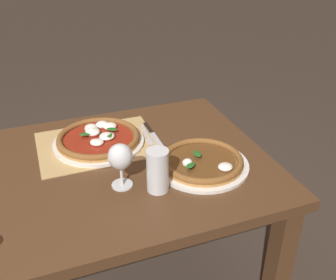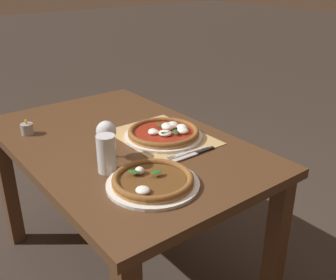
{
  "view_description": "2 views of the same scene",
  "coord_description": "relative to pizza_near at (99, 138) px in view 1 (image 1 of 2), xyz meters",
  "views": [
    {
      "loc": [
        0.12,
        1.17,
        1.51
      ],
      "look_at": [
        -0.32,
        -0.01,
        0.79
      ],
      "focal_mm": 42.0,
      "sensor_mm": 36.0,
      "label": 1
    },
    {
      "loc": [
        -1.38,
        0.81,
        1.45
      ],
      "look_at": [
        -0.26,
        -0.06,
        0.82
      ],
      "focal_mm": 42.0,
      "sensor_mm": 36.0,
      "label": 2
    }
  ],
  "objects": [
    {
      "name": "dining_table",
      "position": [
        0.09,
        0.17,
        -0.13
      ],
      "size": [
        1.33,
        0.85,
        0.74
      ],
      "color": "#4C301C",
      "rests_on": "ground"
    },
    {
      "name": "paper_placemat",
      "position": [
        0.0,
        0.0,
        -0.02
      ],
      "size": [
        0.45,
        0.35,
        0.0
      ],
      "primitive_type": "cube",
      "color": "tan",
      "rests_on": "dining_table"
    },
    {
      "name": "pizza_near",
      "position": [
        0.0,
        0.0,
        0.0
      ],
      "size": [
        0.35,
        0.35,
        0.05
      ],
      "color": "silver",
      "rests_on": "paper_placemat"
    },
    {
      "name": "pizza_far",
      "position": [
        -0.31,
        0.29,
        -0.0
      ],
      "size": [
        0.33,
        0.33,
        0.05
      ],
      "color": "silver",
      "rests_on": "dining_table"
    },
    {
      "name": "wine_glass",
      "position": [
        -0.01,
        0.3,
        0.08
      ],
      "size": [
        0.08,
        0.08,
        0.16
      ],
      "color": "silver",
      "rests_on": "dining_table"
    },
    {
      "name": "pint_glass",
      "position": [
        -0.12,
        0.36,
        0.05
      ],
      "size": [
        0.07,
        0.07,
        0.15
      ],
      "color": "silver",
      "rests_on": "dining_table"
    },
    {
      "name": "fork",
      "position": [
        -0.19,
        0.02,
        -0.02
      ],
      "size": [
        0.03,
        0.2,
        0.0
      ],
      "color": "#B7B7BC",
      "rests_on": "paper_placemat"
    },
    {
      "name": "knife",
      "position": [
        -0.22,
        0.01,
        -0.02
      ],
      "size": [
        0.02,
        0.22,
        0.01
      ],
      "color": "black",
      "rests_on": "paper_placemat"
    }
  ]
}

